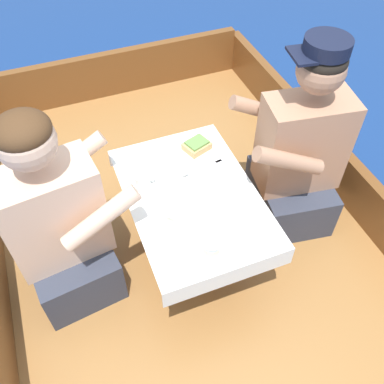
% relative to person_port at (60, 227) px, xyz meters
% --- Properties ---
extents(ground_plane, '(60.00, 60.00, 0.00)m').
position_rel_person_port_xyz_m(ground_plane, '(0.58, 0.04, -0.70)').
color(ground_plane, navy).
extents(boat_deck, '(1.95, 2.88, 0.29)m').
position_rel_person_port_xyz_m(boat_deck, '(0.58, 0.04, -0.56)').
color(boat_deck, '#9E6B38').
rests_on(boat_deck, ground_plane).
extents(gunwale_starboard, '(0.06, 2.88, 0.28)m').
position_rel_person_port_xyz_m(gunwale_starboard, '(1.53, 0.04, -0.27)').
color(gunwale_starboard, brown).
rests_on(gunwale_starboard, boat_deck).
extents(bow_coaming, '(1.83, 0.06, 0.32)m').
position_rel_person_port_xyz_m(bow_coaming, '(0.58, 1.45, -0.25)').
color(bow_coaming, brown).
rests_on(bow_coaming, boat_deck).
extents(cockpit_table, '(0.56, 0.84, 0.44)m').
position_rel_person_port_xyz_m(cockpit_table, '(0.58, -0.06, -0.02)').
color(cockpit_table, '#B2B2B7').
rests_on(cockpit_table, boat_deck).
extents(person_port, '(0.56, 0.50, 1.00)m').
position_rel_person_port_xyz_m(person_port, '(0.00, 0.00, 0.00)').
color(person_port, '#333847').
rests_on(person_port, boat_deck).
extents(person_starboard, '(0.57, 0.51, 1.04)m').
position_rel_person_port_xyz_m(person_starboard, '(1.16, 0.00, 0.01)').
color(person_starboard, '#333847').
rests_on(person_starboard, boat_deck).
extents(plate_sandwich, '(0.18, 0.18, 0.01)m').
position_rel_person_port_xyz_m(plate_sandwich, '(0.71, 0.21, 0.03)').
color(plate_sandwich, silver).
rests_on(plate_sandwich, cockpit_table).
extents(plate_bread, '(0.19, 0.19, 0.01)m').
position_rel_person_port_xyz_m(plate_bread, '(0.43, 0.24, 0.03)').
color(plate_bread, silver).
rests_on(plate_bread, cockpit_table).
extents(sandwich, '(0.14, 0.13, 0.05)m').
position_rel_person_port_xyz_m(sandwich, '(0.71, 0.21, 0.06)').
color(sandwich, tan).
rests_on(sandwich, plate_sandwich).
extents(bowl_port_near, '(0.14, 0.14, 0.04)m').
position_rel_person_port_xyz_m(bowl_port_near, '(0.48, -0.12, 0.05)').
color(bowl_port_near, silver).
rests_on(bowl_port_near, cockpit_table).
extents(bowl_starboard_near, '(0.13, 0.13, 0.04)m').
position_rel_person_port_xyz_m(bowl_starboard_near, '(0.40, -0.24, 0.05)').
color(bowl_starboard_near, silver).
rests_on(bowl_starboard_near, cockpit_table).
extents(bowl_center_far, '(0.15, 0.15, 0.04)m').
position_rel_person_port_xyz_m(bowl_center_far, '(0.66, -0.29, 0.05)').
color(bowl_center_far, silver).
rests_on(bowl_center_far, cockpit_table).
extents(bowl_port_far, '(0.11, 0.11, 0.04)m').
position_rel_person_port_xyz_m(bowl_port_far, '(0.71, -0.00, 0.05)').
color(bowl_port_far, silver).
rests_on(bowl_port_far, cockpit_table).
extents(coffee_cup_port, '(0.11, 0.08, 0.07)m').
position_rel_person_port_xyz_m(coffee_cup_port, '(0.54, 0.05, 0.06)').
color(coffee_cup_port, silver).
rests_on(coffee_cup_port, cockpit_table).
extents(coffee_cup_starboard, '(0.10, 0.07, 0.07)m').
position_rel_person_port_xyz_m(coffee_cup_starboard, '(0.40, 0.07, 0.06)').
color(coffee_cup_starboard, silver).
rests_on(coffee_cup_starboard, cockpit_table).
extents(tin_can, '(0.07, 0.07, 0.05)m').
position_rel_person_port_xyz_m(tin_can, '(0.54, -0.37, 0.05)').
color(tin_can, silver).
rests_on(tin_can, cockpit_table).
extents(utensil_fork_port, '(0.17, 0.04, 0.00)m').
position_rel_person_port_xyz_m(utensil_fork_port, '(0.73, 0.09, 0.03)').
color(utensil_fork_port, silver).
rests_on(utensil_fork_port, cockpit_table).
extents(utensil_knife_port, '(0.11, 0.14, 0.00)m').
position_rel_person_port_xyz_m(utensil_knife_port, '(0.68, -0.13, 0.03)').
color(utensil_knife_port, silver).
rests_on(utensil_knife_port, cockpit_table).
extents(utensil_spoon_starboard, '(0.04, 0.17, 0.01)m').
position_rel_person_port_xyz_m(utensil_spoon_starboard, '(0.79, -0.10, 0.03)').
color(utensil_spoon_starboard, silver).
rests_on(utensil_spoon_starboard, cockpit_table).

